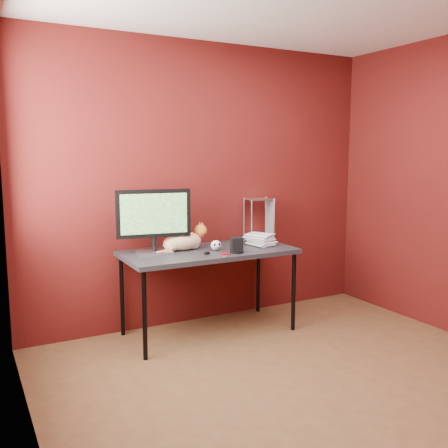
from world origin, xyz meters
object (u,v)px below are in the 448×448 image
desk (209,256)px  skull_mug (216,245)px  book_stack (254,182)px  monitor (154,218)px  speaker (237,246)px  cat (183,241)px

desk → skull_mug: skull_mug is taller
skull_mug → book_stack: 0.67m
monitor → skull_mug: size_ratio=6.68×
monitor → book_stack: (0.91, -0.11, 0.29)m
monitor → book_stack: size_ratio=0.53×
speaker → cat: bearing=152.1°
skull_mug → desk: bearing=150.4°
cat → speaker: 0.48m
speaker → skull_mug: bearing=135.8°
monitor → speaker: size_ratio=4.70×
skull_mug → cat: bearing=161.3°
monitor → book_stack: 0.96m
cat → speaker: bearing=-42.6°
speaker → book_stack: book_stack is taller
desk → cat: (-0.20, 0.10, 0.13)m
monitor → cat: 0.35m
speaker → book_stack: 0.63m
book_stack → speaker: bearing=-145.8°
skull_mug → book_stack: book_stack is taller
desk → cat: cat is taller
cat → book_stack: 0.83m
monitor → book_stack: book_stack is taller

